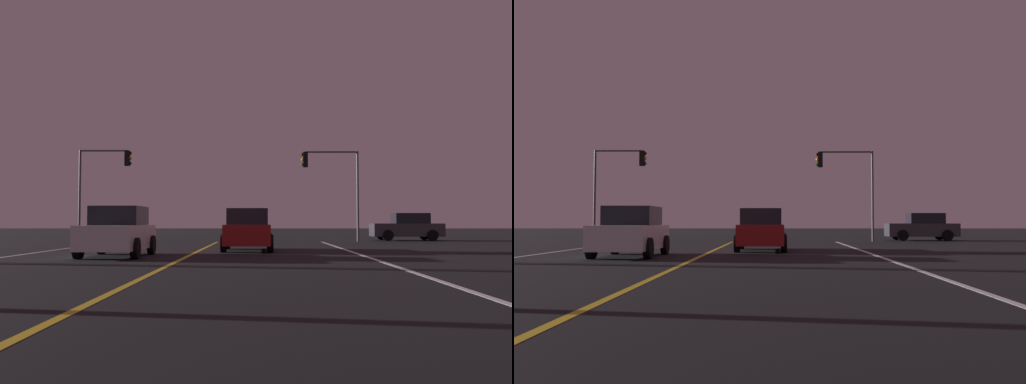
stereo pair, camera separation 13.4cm
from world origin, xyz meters
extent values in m
cube|color=silver|center=(6.04, 14.51, 0.00)|extent=(0.16, 41.01, 0.01)
cube|color=gold|center=(0.00, 14.51, 0.00)|extent=(0.16, 41.01, 0.01)
cylinder|color=black|center=(-1.45, 19.57, 0.34)|extent=(0.22, 0.68, 0.68)
cylinder|color=black|center=(-3.25, 19.57, 0.34)|extent=(0.22, 0.68, 0.68)
cylinder|color=black|center=(-1.45, 22.27, 0.34)|extent=(0.22, 0.68, 0.68)
cylinder|color=black|center=(-3.25, 22.27, 0.34)|extent=(0.22, 0.68, 0.68)
cube|color=silver|center=(-2.35, 20.92, 0.66)|extent=(1.80, 4.30, 0.80)
cube|color=black|center=(-2.35, 21.17, 1.38)|extent=(1.60, 2.10, 0.64)
cube|color=red|center=(-1.75, 23.02, 0.76)|extent=(0.24, 0.08, 0.16)
cube|color=red|center=(-2.95, 23.02, 0.76)|extent=(0.24, 0.08, 0.16)
cylinder|color=black|center=(10.20, 36.56, 0.34)|extent=(0.68, 0.22, 0.68)
cylinder|color=black|center=(10.20, 38.36, 0.34)|extent=(0.68, 0.22, 0.68)
cylinder|color=black|center=(12.90, 36.56, 0.34)|extent=(0.68, 0.22, 0.68)
cylinder|color=black|center=(12.90, 38.36, 0.34)|extent=(0.68, 0.22, 0.68)
cube|color=#38383D|center=(11.55, 37.46, 0.66)|extent=(4.30, 1.80, 0.80)
cube|color=black|center=(11.80, 37.46, 1.38)|extent=(2.10, 1.60, 0.64)
cube|color=red|center=(13.65, 36.86, 0.76)|extent=(0.08, 0.24, 0.16)
cube|color=red|center=(13.65, 38.06, 0.76)|extent=(0.08, 0.24, 0.16)
cylinder|color=black|center=(1.06, 26.27, 0.34)|extent=(0.22, 0.68, 0.68)
cylinder|color=black|center=(2.86, 26.27, 0.34)|extent=(0.22, 0.68, 0.68)
cylinder|color=black|center=(1.06, 23.57, 0.34)|extent=(0.22, 0.68, 0.68)
cylinder|color=black|center=(2.86, 23.57, 0.34)|extent=(0.22, 0.68, 0.68)
cube|color=maroon|center=(1.96, 24.92, 0.66)|extent=(1.80, 4.30, 0.80)
cube|color=black|center=(1.96, 24.67, 1.38)|extent=(1.60, 2.10, 0.64)
cube|color=red|center=(1.36, 22.82, 0.76)|extent=(0.24, 0.08, 0.16)
cube|color=red|center=(2.56, 22.82, 0.76)|extent=(0.24, 0.08, 0.16)
cylinder|color=#4C4C51|center=(8.22, 35.51, 2.67)|extent=(0.14, 0.14, 5.35)
cylinder|color=#4C4C51|center=(6.69, 35.51, 5.30)|extent=(3.08, 0.10, 0.10)
cube|color=black|center=(5.15, 35.51, 4.85)|extent=(0.28, 0.36, 0.90)
sphere|color=#3A0605|center=(4.99, 35.51, 5.15)|extent=(0.20, 0.20, 0.20)
sphere|color=orange|center=(4.99, 35.51, 4.85)|extent=(0.20, 0.20, 0.20)
sphere|color=#063816|center=(4.99, 35.51, 4.55)|extent=(0.20, 0.20, 0.20)
cylinder|color=#4C4C51|center=(-8.22, 35.51, 2.72)|extent=(0.14, 0.14, 5.43)
cylinder|color=#4C4C51|center=(-6.82, 35.51, 5.38)|extent=(2.81, 0.10, 0.10)
cube|color=black|center=(-5.42, 35.51, 4.93)|extent=(0.28, 0.36, 0.90)
sphere|color=#3A0605|center=(-5.26, 35.51, 5.23)|extent=(0.20, 0.20, 0.20)
sphere|color=orange|center=(-5.26, 35.51, 4.93)|extent=(0.20, 0.20, 0.20)
sphere|color=#063816|center=(-5.26, 35.51, 4.63)|extent=(0.20, 0.20, 0.20)
camera|label=1|loc=(2.46, 1.36, 1.19)|focal=40.68mm
camera|label=2|loc=(2.60, 1.36, 1.19)|focal=40.68mm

